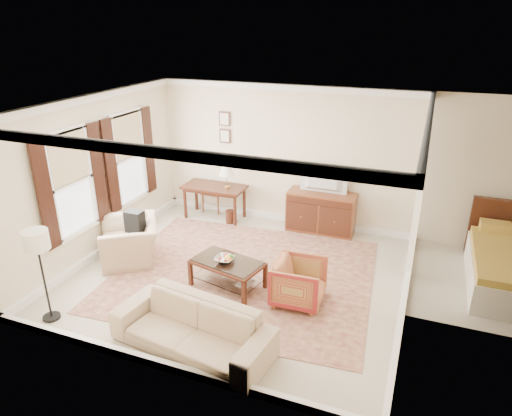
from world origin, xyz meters
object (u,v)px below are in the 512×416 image
Objects in this scene: tv at (323,172)px; sofa at (192,321)px; striped_armchair at (299,280)px; club_armchair at (129,235)px; writing_desk at (214,191)px; sideboard at (321,212)px; coffee_table at (228,267)px.

sofa is (-0.72, -4.16, -0.87)m from tv.
sofa is at bearing 144.27° from striped_armchair.
club_armchair is 2.84m from sofa.
sideboard is at bearing 3.52° from writing_desk.
tv reaches higher than writing_desk.
striped_armchair is at bearing -43.46° from writing_desk.
tv is at bearing 88.57° from sofa.
writing_desk is 1.74× the size of striped_armchair.
sofa is (1.62, -4.03, -0.20)m from writing_desk.
tv is at bearing 70.89° from coffee_table.
coffee_table is at bearing 87.27° from striped_armchair.
club_armchair is 0.52× the size of sofa.
sideboard is at bearing 94.20° from club_armchair.
writing_desk reaches higher than coffee_table.
tv reaches higher than sideboard.
striped_armchair reaches higher than writing_desk.
writing_desk is 4.35m from sofa.
sideboard is at bearing 3.93° from striped_armchair.
writing_desk is 1.08× the size of coffee_table.
coffee_table is at bearing 105.34° from sofa.
sofa is (-1.01, -1.54, 0.04)m from striped_armchair.
sofa is (2.22, -1.76, -0.07)m from club_armchair.
coffee_table is at bearing 48.64° from club_armchair.
sofa reaches higher than striped_armchair.
sideboard is 2.78m from coffee_table.
tv is 0.73× the size of coffee_table.
coffee_table is 1.56m from sofa.
coffee_table is at bearing -108.98° from sideboard.
sideboard is at bearing 71.02° from coffee_table.
sideboard reaches higher than striped_armchair.
coffee_table is at bearing -60.06° from writing_desk.
tv is at bearing 93.97° from club_armchair.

